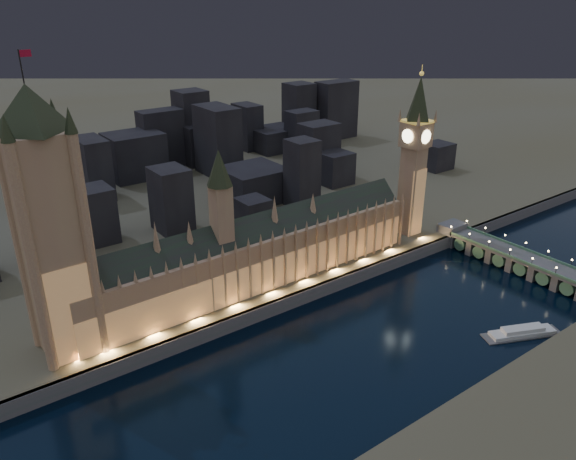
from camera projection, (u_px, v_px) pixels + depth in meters
ground_plane at (348, 342)px, 268.29m from camera, size 2000.00×2000.00×0.00m
north_bank at (47, 130)px, 650.82m from camera, size 2000.00×960.00×8.00m
embankment_wall at (296, 299)px, 297.00m from camera, size 2000.00×2.50×8.00m
palace_of_westminster at (255, 253)px, 297.14m from camera, size 202.00×24.18×78.00m
victoria_tower at (48, 216)px, 225.77m from camera, size 31.68×31.68×127.48m
elizabeth_tower at (415, 144)px, 346.31m from camera, size 18.00×18.00×106.49m
westminster_bridge at (517, 260)px, 335.48m from camera, size 17.12×113.00×15.90m
river_boat at (522, 332)px, 272.94m from camera, size 40.07×24.76×4.50m
city_backdrop at (180, 155)px, 457.00m from camera, size 451.82×215.63×73.91m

